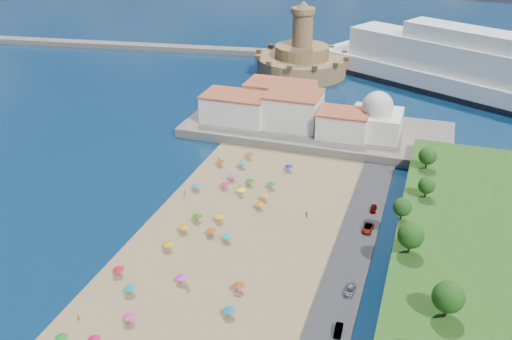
% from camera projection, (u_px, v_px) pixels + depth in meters
% --- Properties ---
extents(ground, '(700.00, 700.00, 0.00)m').
position_uv_depth(ground, '(208.00, 242.00, 137.28)').
color(ground, '#071938').
rests_on(ground, ground).
extents(terrace, '(90.00, 36.00, 3.00)m').
position_uv_depth(terrace, '(316.00, 130.00, 195.66)').
color(terrace, '#59544C').
rests_on(terrace, ground).
extents(jetty, '(18.00, 70.00, 2.40)m').
position_uv_depth(jetty, '(283.00, 92.00, 231.65)').
color(jetty, '#59544C').
rests_on(jetty, ground).
extents(breakwater, '(199.03, 34.77, 2.60)m').
position_uv_depth(breakwater, '(126.00, 46.00, 297.29)').
color(breakwater, '#59544C').
rests_on(breakwater, ground).
extents(waterfront_buildings, '(57.00, 29.00, 11.00)m').
position_uv_depth(waterfront_buildings, '(281.00, 107.00, 197.00)').
color(waterfront_buildings, silver).
rests_on(waterfront_buildings, terrace).
extents(domed_building, '(16.00, 16.00, 15.00)m').
position_uv_depth(domed_building, '(376.00, 118.00, 184.98)').
color(domed_building, silver).
rests_on(domed_building, terrace).
extents(fortress, '(40.00, 40.00, 32.40)m').
position_uv_depth(fortress, '(302.00, 60.00, 254.61)').
color(fortress, olive).
rests_on(fortress, ground).
extents(cruise_ship, '(144.09, 86.99, 32.78)m').
position_uv_depth(cruise_ship, '(486.00, 76.00, 222.59)').
color(cruise_ship, black).
rests_on(cruise_ship, ground).
extents(beach_parasols, '(33.02, 114.76, 2.20)m').
position_uv_depth(beach_parasols, '(188.00, 257.00, 128.03)').
color(beach_parasols, gray).
rests_on(beach_parasols, beach).
extents(beachgoers, '(36.63, 93.72, 1.87)m').
position_uv_depth(beachgoers, '(211.00, 239.00, 136.36)').
color(beachgoers, tan).
rests_on(beachgoers, beach).
extents(parked_cars, '(2.49, 67.92, 1.40)m').
position_uv_depth(parked_cars, '(355.00, 273.00, 123.81)').
color(parked_cars, gray).
rests_on(parked_cars, promenade).
extents(hillside_trees, '(16.23, 110.67, 7.75)m').
position_uv_depth(hillside_trees, '(414.00, 273.00, 109.67)').
color(hillside_trees, '#382314').
rests_on(hillside_trees, hillside).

